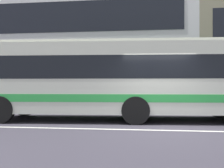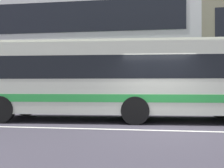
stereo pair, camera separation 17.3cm
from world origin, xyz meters
name	(u,v)px [view 1 (the left image)]	position (x,y,z in m)	size (l,w,h in m)	color
ground_plane	(162,130)	(0.00, 0.00, 0.00)	(160.00, 160.00, 0.00)	#3A3741
lane_centre_line	(162,130)	(0.00, 0.00, 0.00)	(60.00, 0.16, 0.01)	silver
hedge_row_far	(173,101)	(0.98, 5.58, 0.56)	(14.61, 1.10, 1.12)	#1F551B
apartment_block_left	(49,42)	(-8.65, 13.50, 5.09)	(23.11, 10.08, 10.19)	silver
transit_bus	(119,78)	(-1.55, 2.15, 1.70)	(10.68, 3.08, 3.08)	beige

